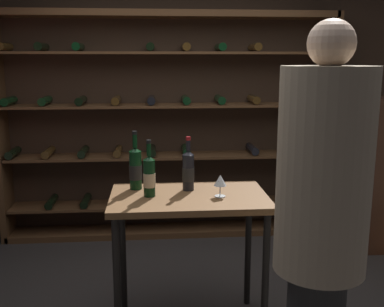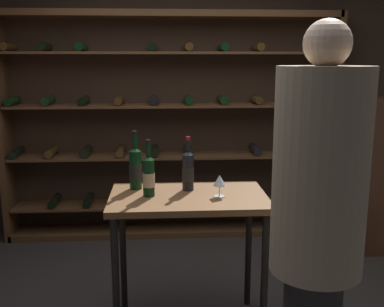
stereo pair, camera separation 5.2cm
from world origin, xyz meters
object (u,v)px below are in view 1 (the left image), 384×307
(person_guest_khaki, at_px, (321,219))
(display_cabinet, at_px, (382,175))
(wine_glass_stemmed_left, at_px, (220,181))
(wine_bottle_red_label, at_px, (135,168))
(wine_rack, at_px, (168,128))
(wine_bottle_black_capsule, at_px, (149,176))
(wine_bottle_amber_reserve, at_px, (188,170))
(tasting_table, at_px, (189,213))

(person_guest_khaki, bearing_deg, display_cabinet, 152.61)
(wine_glass_stemmed_left, bearing_deg, wine_bottle_red_label, 157.65)
(wine_rack, relative_size, wine_bottle_black_capsule, 9.15)
(person_guest_khaki, xyz_separation_m, wine_bottle_amber_reserve, (-0.51, 1.02, -0.02))
(person_guest_khaki, height_order, wine_bottle_red_label, person_guest_khaki)
(wine_bottle_amber_reserve, bearing_deg, wine_glass_stemmed_left, -41.45)
(person_guest_khaki, height_order, display_cabinet, person_guest_khaki)
(tasting_table, xyz_separation_m, display_cabinet, (1.87, 1.16, -0.08))
(wine_rack, height_order, wine_glass_stemmed_left, wine_rack)
(display_cabinet, bearing_deg, wine_bottle_red_label, -155.90)
(tasting_table, height_order, wine_glass_stemmed_left, wine_glass_stemmed_left)
(tasting_table, xyz_separation_m, person_guest_khaki, (0.51, -0.90, 0.27))
(wine_bottle_red_label, relative_size, wine_bottle_amber_reserve, 1.09)
(person_guest_khaki, relative_size, wine_bottle_amber_reserve, 5.41)
(wine_bottle_black_capsule, bearing_deg, tasting_table, 0.14)
(display_cabinet, distance_m, wine_bottle_red_label, 2.44)
(wine_rack, height_order, wine_bottle_black_capsule, wine_rack)
(person_guest_khaki, distance_m, wine_bottle_black_capsule, 1.18)
(wine_glass_stemmed_left, bearing_deg, wine_rack, 98.90)
(person_guest_khaki, relative_size, wine_bottle_black_capsule, 5.36)
(wine_rack, relative_size, person_guest_khaki, 1.71)
(wine_bottle_amber_reserve, relative_size, wine_bottle_black_capsule, 0.99)
(wine_rack, bearing_deg, display_cabinet, -14.84)
(wine_bottle_red_label, height_order, wine_bottle_amber_reserve, wine_bottle_red_label)
(person_guest_khaki, relative_size, display_cabinet, 1.35)
(wine_rack, distance_m, wine_bottle_red_label, 1.53)
(wine_rack, xyz_separation_m, wine_glass_stemmed_left, (0.27, -1.72, -0.08))
(wine_bottle_amber_reserve, bearing_deg, display_cabinet, 29.14)
(wine_bottle_amber_reserve, distance_m, wine_glass_stemmed_left, 0.25)
(wine_rack, height_order, wine_bottle_amber_reserve, wine_rack)
(wine_bottle_black_capsule, bearing_deg, wine_bottle_amber_reserve, 25.12)
(wine_rack, height_order, display_cabinet, wine_rack)
(tasting_table, height_order, wine_bottle_red_label, wine_bottle_red_label)
(tasting_table, bearing_deg, wine_bottle_red_label, 153.21)
(wine_rack, xyz_separation_m, wine_bottle_black_capsule, (-0.17, -1.67, -0.05))
(wine_bottle_red_label, xyz_separation_m, wine_bottle_black_capsule, (0.09, -0.17, -0.01))
(wine_bottle_amber_reserve, xyz_separation_m, wine_glass_stemmed_left, (0.19, -0.16, -0.03))
(wine_bottle_red_label, distance_m, wine_glass_stemmed_left, 0.57)
(wine_rack, xyz_separation_m, wine_bottle_red_label, (-0.26, -1.50, -0.04))
(wine_bottle_red_label, height_order, wine_bottle_black_capsule, wine_bottle_red_label)
(wine_glass_stemmed_left, bearing_deg, display_cabinet, 35.63)
(display_cabinet, bearing_deg, wine_bottle_amber_reserve, -150.86)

